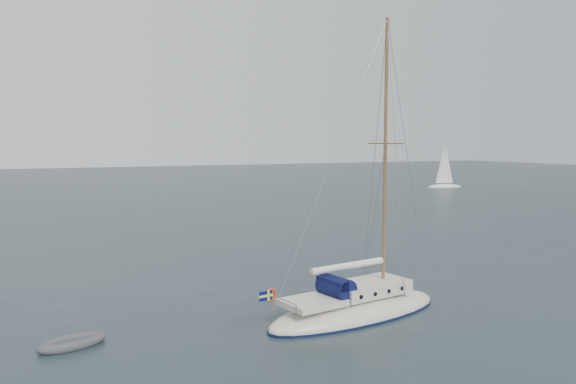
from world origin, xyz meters
name	(u,v)px	position (x,y,z in m)	size (l,w,h in m)	color
ground	(328,301)	(0.00, 0.00, 0.00)	(300.00, 300.00, 0.00)	black
sailboat	(356,293)	(-0.05, -2.54, 1.03)	(9.52, 2.85, 13.55)	beige
dinghy	(72,343)	(-11.57, -1.16, 0.16)	(2.53, 1.14, 0.36)	#4C4C51
distant_yacht_b	(445,166)	(50.10, 49.87, 3.49)	(6.16, 3.29, 8.16)	silver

